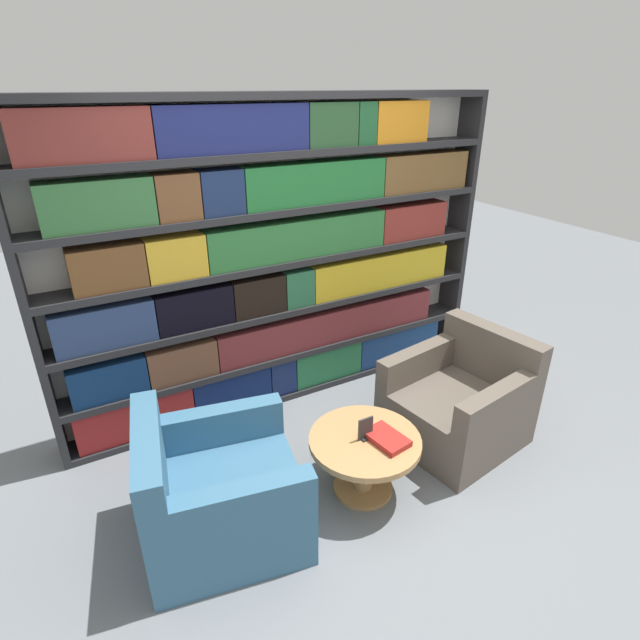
# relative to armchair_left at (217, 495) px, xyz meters

# --- Properties ---
(ground_plane) EXTENTS (14.00, 14.00, 0.00)m
(ground_plane) POSITION_rel_armchair_left_xyz_m (1.00, -0.20, -0.28)
(ground_plane) COLOR slate
(bookshelf) EXTENTS (3.52, 0.30, 2.33)m
(bookshelf) POSITION_rel_armchair_left_xyz_m (0.96, 1.17, 0.87)
(bookshelf) COLOR silver
(bookshelf) RESTS_ON ground_plane
(armchair_left) EXTENTS (0.99, 0.94, 0.79)m
(armchair_left) POSITION_rel_armchair_left_xyz_m (0.00, 0.00, 0.00)
(armchair_left) COLOR #386684
(armchair_left) RESTS_ON ground_plane
(armchair_right) EXTENTS (0.96, 0.92, 0.79)m
(armchair_right) POSITION_rel_armchair_left_xyz_m (1.82, -0.00, 0.00)
(armchair_right) COLOR brown
(armchair_right) RESTS_ON ground_plane
(coffee_table) EXTENTS (0.69, 0.69, 0.41)m
(coffee_table) POSITION_rel_armchair_left_xyz_m (0.91, -0.13, 0.02)
(coffee_table) COLOR #AD7F4C
(coffee_table) RESTS_ON ground_plane
(table_sign) EXTENTS (0.10, 0.06, 0.15)m
(table_sign) POSITION_rel_armchair_left_xyz_m (0.91, -0.13, 0.19)
(table_sign) COLOR black
(table_sign) RESTS_ON coffee_table
(stray_book) EXTENTS (0.21, 0.29, 0.04)m
(stray_book) POSITION_rel_armchair_left_xyz_m (1.01, -0.21, 0.15)
(stray_book) COLOR maroon
(stray_book) RESTS_ON coffee_table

